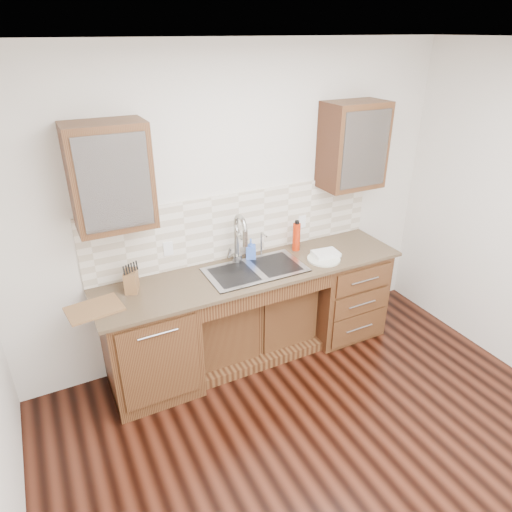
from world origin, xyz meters
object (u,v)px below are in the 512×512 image
soap_bottle (251,249)px  knife_block (131,281)px  water_bottle (296,237)px  plate (324,259)px  cutting_board (94,309)px

soap_bottle → knife_block: size_ratio=1.12×
water_bottle → knife_block: (-1.53, -0.05, -0.05)m
plate → knife_block: size_ratio=1.73×
soap_bottle → knife_block: 1.07m
plate → knife_block: (-1.64, 0.24, 0.08)m
water_bottle → knife_block: water_bottle is taller
water_bottle → plate: (0.11, -0.29, -0.12)m
soap_bottle → plate: soap_bottle is taller
water_bottle → cutting_board: (-1.84, -0.20, -0.12)m
soap_bottle → water_bottle: bearing=21.1°
knife_block → plate: bearing=12.6°
soap_bottle → knife_block: (-1.07, -0.07, -0.01)m
soap_bottle → water_bottle: (0.45, -0.02, 0.04)m
plate → soap_bottle: bearing=151.2°
water_bottle → cutting_board: size_ratio=0.68×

